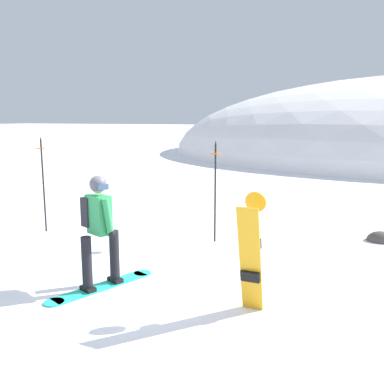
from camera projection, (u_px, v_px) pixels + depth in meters
The scene contains 6 objects.
ground_plane at pixel (128, 285), 6.44m from camera, with size 300.00×300.00×0.00m, color white.
snowboarder_main at pixel (99, 228), 6.22m from camera, with size 0.85×1.73×1.71m.
spare_snowboard at pixel (251, 254), 5.37m from camera, with size 0.28×0.45×1.61m.
piste_marker_near at pixel (215, 185), 8.53m from camera, with size 0.20×0.20×2.09m.
piste_marker_far at pixel (43, 178), 9.31m from camera, with size 0.20×0.20×2.14m.
rock_dark at pixel (381, 241), 8.75m from camera, with size 0.58×0.50×0.41m.
Camera 1 is at (3.34, -5.19, 2.54)m, focal length 39.18 mm.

